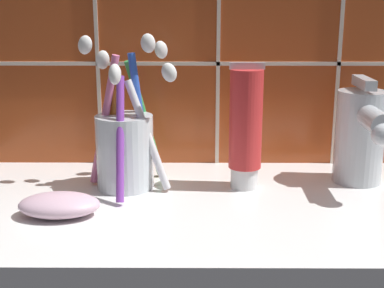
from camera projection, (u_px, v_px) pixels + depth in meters
sink_counter at (208, 210)px, 60.59cm from camera, size 64.51×31.31×2.00cm
tile_wall_backsplash at (206, 25)px, 70.88cm from camera, size 74.51×1.72×41.76cm
toothbrush_cup at (126, 143)px, 63.71cm from camera, size 12.33×13.49×18.47cm
toothpaste_tube at (246, 127)px, 63.13cm from camera, size 4.10×3.90×15.14cm
sink_faucet at (362, 134)px, 64.96cm from camera, size 5.98×12.58×13.06cm
soap_bar at (59, 205)px, 56.03cm from camera, size 8.58×5.47×2.41cm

